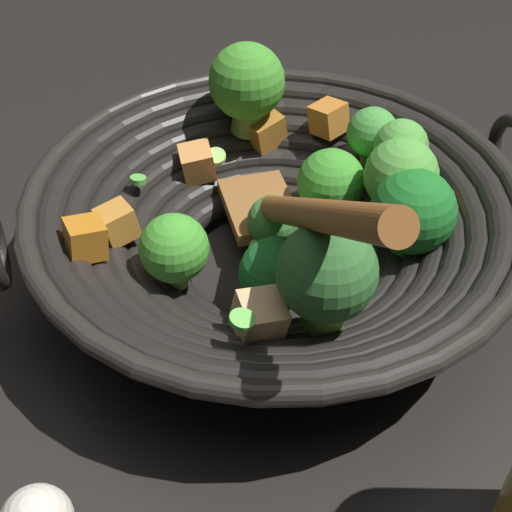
{
  "coord_description": "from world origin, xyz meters",
  "views": [
    {
      "loc": [
        -0.06,
        -0.37,
        0.37
      ],
      "look_at": [
        -0.01,
        -0.01,
        0.03
      ],
      "focal_mm": 49.7,
      "sensor_mm": 36.0,
      "label": 1
    }
  ],
  "objects": [
    {
      "name": "ground_plane",
      "position": [
        0.0,
        0.0,
        0.0
      ],
      "size": [
        4.0,
        4.0,
        0.0
      ],
      "primitive_type": "plane",
      "color": "black"
    },
    {
      "name": "wok",
      "position": [
        0.0,
        0.0,
        0.06
      ],
      "size": [
        0.38,
        0.35,
        0.19
      ],
      "color": "black",
      "rests_on": "ground"
    }
  ]
}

